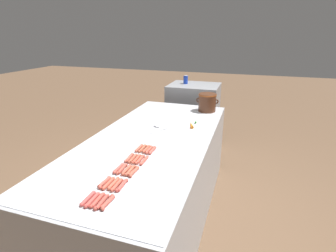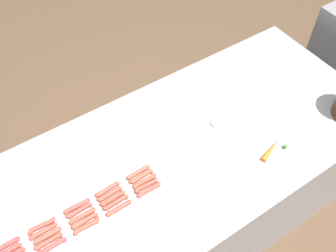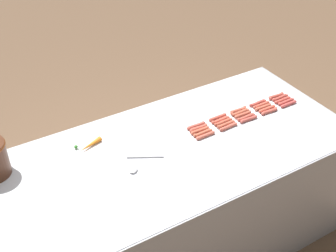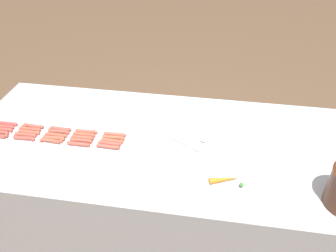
{
  "view_description": "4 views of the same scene",
  "coord_description": "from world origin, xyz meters",
  "px_view_note": "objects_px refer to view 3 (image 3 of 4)",
  "views": [
    {
      "loc": [
        0.8,
        -1.98,
        1.75
      ],
      "look_at": [
        0.15,
        0.02,
        0.98
      ],
      "focal_mm": 27.22,
      "sensor_mm": 36.0,
      "label": 1
    },
    {
      "loc": [
        0.94,
        -0.72,
        2.55
      ],
      "look_at": [
        -0.13,
        -0.01,
        0.94
      ],
      "focal_mm": 40.33,
      "sensor_mm": 36.0,
      "label": 2
    },
    {
      "loc": [
        -1.8,
        1.06,
        2.6
      ],
      "look_at": [
        0.08,
        -0.05,
        0.99
      ],
      "focal_mm": 47.89,
      "sensor_mm": 36.0,
      "label": 3
    },
    {
      "loc": [
        1.53,
        0.29,
        2.13
      ],
      "look_at": [
        0.0,
        0.05,
        0.98
      ],
      "focal_mm": 36.17,
      "sensor_mm": 36.0,
      "label": 4
    }
  ],
  "objects_px": {
    "hot_dog_16": "(261,105)",
    "hot_dog_24": "(196,126)",
    "hot_dog_5": "(286,102)",
    "hot_dog_6": "(267,109)",
    "hot_dog_8": "(226,124)",
    "hot_dog_11": "(263,107)",
    "hot_dog_13": "(223,122)",
    "hot_dog_9": "(203,133)",
    "serving_spoon": "(137,165)",
    "hot_dog_2": "(248,119)",
    "hot_dog_14": "(200,130)",
    "hot_dog_10": "(282,100)",
    "hot_dog_15": "(280,98)",
    "hot_dog_22": "(238,110)",
    "hot_dog_19": "(198,128)",
    "hot_dog_0": "(289,104)",
    "hot_dog_4": "(205,135)",
    "hot_dog_1": "(269,111)",
    "hot_dog_20": "(276,96)",
    "hot_dog_23": "(218,117)",
    "hot_dog_3": "(228,127)",
    "hot_dog_7": "(246,117)",
    "hot_dog_12": "(243,115)",
    "hot_dog_17": "(240,112)",
    "hot_dog_18": "(221,120)",
    "carrot": "(89,145)"
  },
  "relations": [
    {
      "from": "hot_dog_5",
      "to": "hot_dog_8",
      "type": "relative_size",
      "value": 1.0
    },
    {
      "from": "hot_dog_4",
      "to": "hot_dog_7",
      "type": "distance_m",
      "value": 0.35
    },
    {
      "from": "hot_dog_3",
      "to": "hot_dog_20",
      "type": "xyz_separation_m",
      "value": [
        0.12,
        -0.52,
        0.0
      ]
    },
    {
      "from": "hot_dog_16",
      "to": "serving_spoon",
      "type": "height_order",
      "value": "hot_dog_16"
    },
    {
      "from": "hot_dog_2",
      "to": "hot_dog_11",
      "type": "xyz_separation_m",
      "value": [
        0.06,
        -0.18,
        0.0
      ]
    },
    {
      "from": "hot_dog_19",
      "to": "hot_dog_9",
      "type": "bearing_deg",
      "value": 174.43
    },
    {
      "from": "serving_spoon",
      "to": "hot_dog_19",
      "type": "bearing_deg",
      "value": -77.24
    },
    {
      "from": "hot_dog_2",
      "to": "hot_dog_11",
      "type": "height_order",
      "value": "same"
    },
    {
      "from": "hot_dog_5",
      "to": "hot_dog_19",
      "type": "height_order",
      "value": "same"
    },
    {
      "from": "hot_dog_9",
      "to": "hot_dog_19",
      "type": "relative_size",
      "value": 1.0
    },
    {
      "from": "hot_dog_4",
      "to": "hot_dog_7",
      "type": "xyz_separation_m",
      "value": [
        0.02,
        -0.35,
        0.0
      ]
    },
    {
      "from": "hot_dog_5",
      "to": "hot_dog_3",
      "type": "bearing_deg",
      "value": 93.27
    },
    {
      "from": "hot_dog_15",
      "to": "hot_dog_17",
      "type": "bearing_deg",
      "value": 90.25
    },
    {
      "from": "hot_dog_4",
      "to": "hot_dog_0",
      "type": "bearing_deg",
      "value": -90.43
    },
    {
      "from": "hot_dog_6",
      "to": "hot_dog_23",
      "type": "distance_m",
      "value": 0.36
    },
    {
      "from": "hot_dog_7",
      "to": "hot_dog_12",
      "type": "distance_m",
      "value": 0.03
    },
    {
      "from": "hot_dog_2",
      "to": "hot_dog_22",
      "type": "bearing_deg",
      "value": -3.17
    },
    {
      "from": "hot_dog_9",
      "to": "hot_dog_19",
      "type": "xyz_separation_m",
      "value": [
        0.06,
        -0.01,
        0.0
      ]
    },
    {
      "from": "hot_dog_15",
      "to": "hot_dog_22",
      "type": "distance_m",
      "value": 0.35
    },
    {
      "from": "hot_dog_2",
      "to": "hot_dog_14",
      "type": "relative_size",
      "value": 1.0
    },
    {
      "from": "hot_dog_7",
      "to": "hot_dog_17",
      "type": "distance_m",
      "value": 0.06
    },
    {
      "from": "hot_dog_19",
      "to": "hot_dog_22",
      "type": "xyz_separation_m",
      "value": [
        0.03,
        -0.35,
        0.0
      ]
    },
    {
      "from": "hot_dog_23",
      "to": "hot_dog_14",
      "type": "bearing_deg",
      "value": 108.02
    },
    {
      "from": "hot_dog_7",
      "to": "hot_dog_12",
      "type": "relative_size",
      "value": 1.0
    },
    {
      "from": "hot_dog_20",
      "to": "carrot",
      "type": "xyz_separation_m",
      "value": [
        0.16,
        1.36,
        0.0
      ]
    },
    {
      "from": "hot_dog_13",
      "to": "hot_dog_18",
      "type": "bearing_deg",
      "value": 2.2
    },
    {
      "from": "hot_dog_24",
      "to": "hot_dog_1",
      "type": "bearing_deg",
      "value": -102.66
    },
    {
      "from": "hot_dog_1",
      "to": "hot_dog_15",
      "type": "distance_m",
      "value": 0.2
    },
    {
      "from": "serving_spoon",
      "to": "hot_dog_22",
      "type": "bearing_deg",
      "value": -80.37
    },
    {
      "from": "hot_dog_4",
      "to": "hot_dog_19",
      "type": "bearing_deg",
      "value": -4.02
    },
    {
      "from": "hot_dog_2",
      "to": "hot_dog_12",
      "type": "height_order",
      "value": "same"
    },
    {
      "from": "hot_dog_19",
      "to": "hot_dog_1",
      "type": "bearing_deg",
      "value": -99.57
    },
    {
      "from": "hot_dog_6",
      "to": "hot_dog_13",
      "type": "relative_size",
      "value": 1.0
    },
    {
      "from": "hot_dog_16",
      "to": "hot_dog_24",
      "type": "relative_size",
      "value": 1.0
    },
    {
      "from": "hot_dog_4",
      "to": "hot_dog_16",
      "type": "relative_size",
      "value": 1.0
    },
    {
      "from": "hot_dog_7",
      "to": "hot_dog_24",
      "type": "distance_m",
      "value": 0.35
    },
    {
      "from": "hot_dog_10",
      "to": "serving_spoon",
      "type": "distance_m",
      "value": 1.2
    },
    {
      "from": "hot_dog_1",
      "to": "hot_dog_10",
      "type": "xyz_separation_m",
      "value": [
        0.06,
        -0.17,
        0.0
      ]
    },
    {
      "from": "hot_dog_8",
      "to": "hot_dog_13",
      "type": "distance_m",
      "value": 0.03
    },
    {
      "from": "hot_dog_4",
      "to": "hot_dog_11",
      "type": "relative_size",
      "value": 1.0
    },
    {
      "from": "hot_dog_4",
      "to": "hot_dog_6",
      "type": "height_order",
      "value": "same"
    },
    {
      "from": "hot_dog_2",
      "to": "hot_dog_11",
      "type": "relative_size",
      "value": 1.0
    },
    {
      "from": "hot_dog_10",
      "to": "serving_spoon",
      "type": "bearing_deg",
      "value": 94.12
    },
    {
      "from": "hot_dog_0",
      "to": "hot_dog_4",
      "type": "bearing_deg",
      "value": 89.57
    },
    {
      "from": "hot_dog_17",
      "to": "hot_dog_18",
      "type": "bearing_deg",
      "value": 91.0
    },
    {
      "from": "hot_dog_5",
      "to": "hot_dog_6",
      "type": "distance_m",
      "value": 0.17
    },
    {
      "from": "hot_dog_8",
      "to": "hot_dog_11",
      "type": "xyz_separation_m",
      "value": [
        0.03,
        -0.34,
        0.0
      ]
    },
    {
      "from": "hot_dog_9",
      "to": "serving_spoon",
      "type": "relative_size",
      "value": 0.55
    },
    {
      "from": "hot_dog_2",
      "to": "hot_dog_6",
      "type": "relative_size",
      "value": 1.0
    },
    {
      "from": "hot_dog_8",
      "to": "hot_dog_20",
      "type": "height_order",
      "value": "same"
    }
  ]
}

